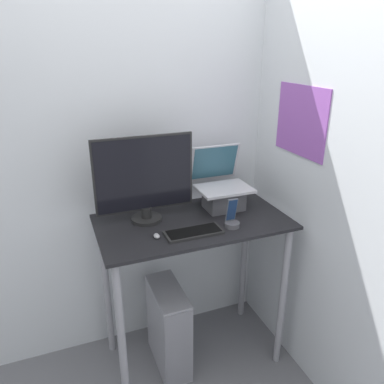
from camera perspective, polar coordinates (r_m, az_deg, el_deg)
wall_back at (r=2.44m, az=-3.20°, el=5.43°), size 6.00×0.05×2.60m
wall_side_right at (r=2.16m, az=19.23°, el=2.11°), size 0.06×6.00×2.60m
desk at (r=2.29m, az=0.12°, el=-8.73°), size 1.11×0.61×1.02m
laptop at (r=2.34m, az=4.68°, el=-0.03°), size 0.33×0.31×0.38m
monitor at (r=2.12m, az=-7.23°, el=1.77°), size 0.57×0.18×0.50m
keyboard at (r=2.05m, az=0.26°, el=-6.14°), size 0.32×0.13×0.02m
mouse at (r=2.01m, az=-5.40°, el=-6.69°), size 0.03×0.05×0.02m
cell_phone at (r=2.12m, az=6.11°, el=-4.32°), size 0.08×0.08×0.17m
computer_tower at (r=2.56m, az=-3.59°, el=-19.89°), size 0.18×0.43×0.57m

